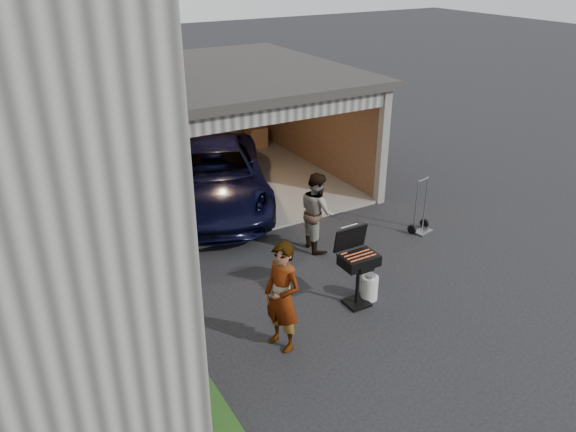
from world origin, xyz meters
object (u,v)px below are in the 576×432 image
minivan (214,178)px  woman (282,297)px  plywood_panel (169,334)px  hand_truck (421,222)px  propane_tank (370,288)px  man (317,211)px  bbq_grill (358,262)px

minivan → woman: 5.40m
plywood_panel → hand_truck: size_ratio=0.89×
propane_tank → woman: bearing=-169.3°
minivan → man: size_ratio=3.15×
man → propane_tank: man is taller
plywood_panel → hand_truck: hand_truck is taller
minivan → plywood_panel: minivan is taller
bbq_grill → propane_tank: size_ratio=3.12×
man → propane_tank: 2.11m
propane_tank → man: bearing=84.3°
bbq_grill → plywood_panel: 3.25m
minivan → bbq_grill: (0.47, -4.91, 0.11)m
propane_tank → hand_truck: size_ratio=0.36×
propane_tank → plywood_panel: (-3.53, 0.09, 0.31)m
hand_truck → bbq_grill: bearing=-164.5°
minivan → propane_tank: (0.75, -4.91, -0.49)m
woman → man: size_ratio=1.09×
man → hand_truck: size_ratio=1.33×
man → bbq_grill: bearing=175.2°
woman → bbq_grill: (1.64, 0.37, -0.07)m
hand_truck → man: bearing=154.7°
plywood_panel → woman: bearing=-15.8°
man → bbq_grill: 2.08m
man → woman: bearing=147.1°
propane_tank → plywood_panel: 3.54m
man → hand_truck: 2.44m
woman → man: bearing=121.2°
minivan → plywood_panel: bearing=-100.0°
plywood_panel → hand_truck: bearing=13.1°
plywood_panel → propane_tank: bearing=-1.5°
man → plywood_panel: 4.21m
man → plywood_panel: (-3.73, -1.93, -0.27)m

